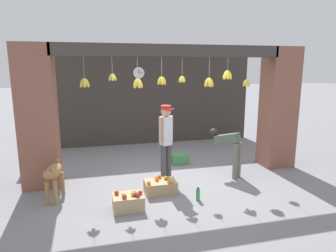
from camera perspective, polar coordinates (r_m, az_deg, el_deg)
ground_plane at (r=6.53m, az=0.99°, el=-9.99°), size 60.00×60.00×0.00m
shop_back_wall at (r=9.20m, az=-4.05°, el=5.27°), size 6.60×0.12×2.80m
shop_pillar_left at (r=6.34m, az=-23.54°, el=1.55°), size 0.70×0.60×2.80m
shop_pillar_right at (r=7.54m, az=20.27°, el=3.23°), size 0.70×0.60×2.80m
storefront_awning at (r=6.20m, az=0.99°, el=13.60°), size 4.70×0.29×0.88m
dog at (r=5.76m, az=-20.96°, el=-8.62°), size 0.33×0.84×0.70m
shopkeeper at (r=6.11m, az=-0.39°, el=-2.25°), size 0.32×0.30×1.60m
worker_stooping at (r=6.64m, az=11.58°, el=-3.84°), size 0.55×0.70×1.00m
fruit_crate_oranges at (r=5.82m, az=-1.48°, el=-11.44°), size 0.59×0.40×0.31m
fruit_crate_apples at (r=5.24m, az=-7.54°, el=-14.07°), size 0.52×0.39×0.32m
produce_box_green at (r=7.46m, az=2.18°, el=-6.21°), size 0.40×0.34×0.25m
water_bottle at (r=5.54m, az=5.73°, el=-12.82°), size 0.07×0.07×0.24m
wall_clock at (r=9.03m, az=-5.60°, el=10.05°), size 0.36×0.03×0.36m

